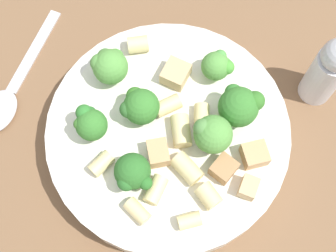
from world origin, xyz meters
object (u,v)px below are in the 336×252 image
chicken_chunk_0 (249,187)px  chicken_chunk_4 (157,153)px  rigatoni_2 (138,45)px  rigatoni_3 (138,211)px  rigatoni_4 (202,115)px  rigatoni_5 (189,221)px  rigatoni_6 (182,128)px  broccoli_floret_4 (240,106)px  broccoli_floret_3 (90,123)px  rigatoni_9 (168,106)px  broccoli_floret_0 (132,173)px  spoon (8,95)px  rigatoni_8 (156,190)px  pepper_shaker (328,71)px  broccoli_floret_5 (109,65)px  chicken_chunk_1 (254,158)px  broccoli_floret_1 (210,136)px  chicken_chunk_3 (176,74)px  broccoli_floret_6 (140,105)px  broccoli_floret_2 (218,66)px  rigatoni_1 (187,168)px  pasta_bowl (168,135)px  chicken_chunk_2 (224,169)px  rigatoni_0 (209,196)px  rigatoni_7 (101,164)px

chicken_chunk_0 → chicken_chunk_4: (-0.09, 0.00, 0.00)m
rigatoni_2 → chicken_chunk_4: same height
rigatoni_3 → rigatoni_4: bearing=76.2°
rigatoni_5 → rigatoni_6: 0.09m
broccoli_floret_4 → rigatoni_4: 0.04m
broccoli_floret_3 → rigatoni_9: 0.08m
broccoli_floret_0 → rigatoni_4: 0.09m
rigatoni_4 → spoon: bearing=-171.9°
rigatoni_8 → pepper_shaker: bearing=54.0°
rigatoni_3 → rigatoni_9: (-0.01, 0.10, 0.00)m
broccoli_floret_5 → rigatoni_9: 0.07m
broccoli_floret_4 → rigatoni_8: (-0.05, -0.10, -0.02)m
chicken_chunk_1 → broccoli_floret_3: bearing=-171.9°
rigatoni_2 → rigatoni_5: bearing=-55.4°
broccoli_floret_1 → chicken_chunk_3: size_ratio=1.74×
broccoli_floret_6 → broccoli_floret_2: bearing=48.4°
broccoli_floret_2 → broccoli_floret_5: (-0.10, -0.03, 0.00)m
chicken_chunk_4 → pepper_shaker: bearing=45.6°
rigatoni_4 → broccoli_floret_5: bearing=171.5°
rigatoni_1 → pasta_bowl: bearing=132.2°
rigatoni_5 → broccoli_floret_1: bearing=94.4°
pasta_bowl → broccoli_floret_6: 0.05m
broccoli_floret_2 → pepper_shaker: bearing=18.3°
rigatoni_1 → chicken_chunk_1: (0.05, 0.03, -0.00)m
chicken_chunk_2 → pasta_bowl: bearing=160.4°
rigatoni_9 → broccoli_floret_4: bearing=13.1°
rigatoni_1 → chicken_chunk_2: 0.03m
rigatoni_1 → rigatoni_8: rigatoni_1 is taller
chicken_chunk_0 → spoon: (-0.26, 0.02, -0.04)m
broccoli_floret_0 → chicken_chunk_1: bearing=27.9°
chicken_chunk_2 → rigatoni_6: bearing=152.4°
rigatoni_5 → rigatoni_2: bearing=124.6°
broccoli_floret_0 → broccoli_floret_3: same height
broccoli_floret_0 → broccoli_floret_5: (-0.06, 0.09, 0.00)m
chicken_chunk_3 → chicken_chunk_4: size_ratio=1.09×
rigatoni_3 → broccoli_floret_4: bearing=64.5°
chicken_chunk_4 → pepper_shaker: size_ratio=0.25×
broccoli_floret_3 → rigatoni_6: broccoli_floret_3 is taller
pasta_bowl → rigatoni_0: size_ratio=11.27×
broccoli_floret_1 → rigatoni_8: size_ratio=1.75×
broccoli_floret_1 → rigatoni_0: size_ratio=2.11×
broccoli_floret_2 → rigatoni_1: bearing=-88.1°
rigatoni_6 → chicken_chunk_4: 0.03m
chicken_chunk_0 → broccoli_floret_0: bearing=-166.7°
rigatoni_7 → rigatoni_9: bearing=62.3°
chicken_chunk_0 → pepper_shaker: 0.14m
broccoli_floret_2 → rigatoni_9: bearing=-123.3°
rigatoni_8 → chicken_chunk_4: size_ratio=1.08×
broccoli_floret_2 → rigatoni_0: size_ratio=1.54×
broccoli_floret_4 → chicken_chunk_2: 0.06m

